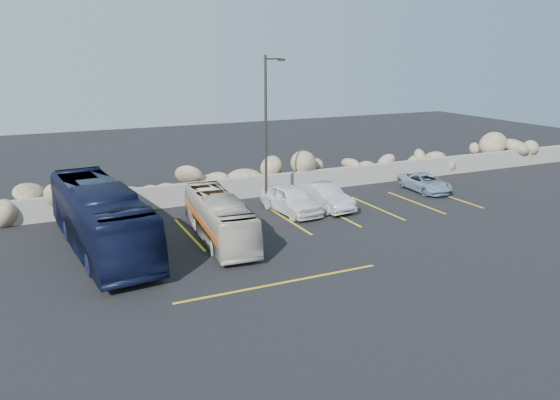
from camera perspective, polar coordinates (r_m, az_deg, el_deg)
name	(u,v)px	position (r m, az deg, el deg)	size (l,w,h in m)	color
ground	(308,280)	(20.32, 2.92, -8.40)	(90.00, 90.00, 0.00)	black
seawall	(207,192)	(30.68, -7.61, 0.86)	(60.00, 0.40, 1.20)	gray
riprap_pile	(200,175)	(31.64, -8.31, 2.58)	(54.00, 2.80, 2.60)	#8B735B
parking_lines	(338,223)	(27.02, 6.11, -2.38)	(18.16, 9.36, 0.01)	yellow
lamppost	(267,128)	(28.55, -1.39, 7.48)	(1.14, 0.18, 8.00)	#302E2B
vintage_bus	(219,218)	(24.38, -6.39, -1.85)	(1.71, 7.31, 2.04)	beige
tour_coach	(100,218)	(24.09, -18.26, -1.75)	(2.39, 10.20, 2.84)	black
car_a	(291,199)	(28.39, 1.15, 0.07)	(1.70, 4.23, 1.44)	white
car_b	(324,196)	(29.25, 4.64, 0.37)	(1.41, 4.04, 1.33)	silver
car_d	(425,183)	(34.01, 14.91, 1.77)	(1.75, 3.80, 1.06)	#7C99B0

